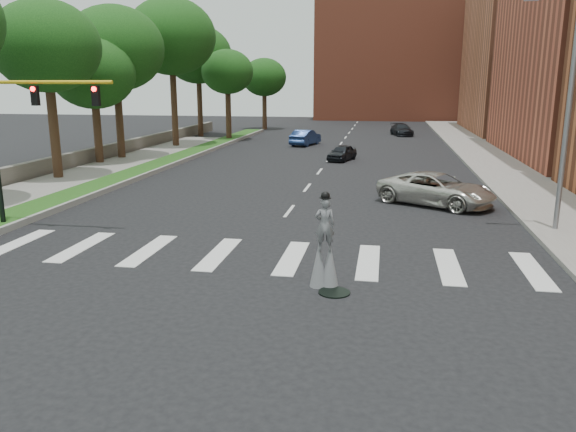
{
  "coord_description": "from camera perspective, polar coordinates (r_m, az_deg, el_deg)",
  "views": [
    {
      "loc": [
        4.25,
        -16.9,
        5.79
      ],
      "look_at": [
        1.32,
        0.0,
        1.7
      ],
      "focal_mm": 35.0,
      "sensor_mm": 36.0,
      "label": 1
    }
  ],
  "objects": [
    {
      "name": "tree_6",
      "position": [
        58.16,
        -6.18,
        14.31
      ],
      "size": [
        5.18,
        5.18,
        9.03
      ],
      "color": "#372316",
      "rests_on": "ground"
    },
    {
      "name": "ground_plane",
      "position": [
        18.37,
        -4.09,
        -5.0
      ],
      "size": [
        160.0,
        160.0,
        0.0
      ],
      "primitive_type": "plane",
      "color": "black",
      "rests_on": "ground"
    },
    {
      "name": "tree_5",
      "position": [
        63.12,
        -9.13,
        15.85
      ],
      "size": [
        7.2,
        7.2,
        11.74
      ],
      "color": "#372316",
      "rests_on": "ground"
    },
    {
      "name": "car_mid",
      "position": [
        53.4,
        1.79,
        7.98
      ],
      "size": [
        2.56,
        4.68,
        1.46
      ],
      "primitive_type": "imported",
      "rotation": [
        0.0,
        0.0,
        2.9
      ],
      "color": "navy",
      "rests_on": "ground"
    },
    {
      "name": "sidewalk_left",
      "position": [
        33.29,
        -24.68,
        2.32
      ],
      "size": [
        4.0,
        60.0,
        0.18
      ],
      "primitive_type": "cube",
      "color": "gray",
      "rests_on": "ground"
    },
    {
      "name": "streetlight",
      "position": [
        23.86,
        26.42,
        9.9
      ],
      "size": [
        2.05,
        0.2,
        9.0
      ],
      "color": "slate",
      "rests_on": "ground"
    },
    {
      "name": "tree_2",
      "position": [
        36.63,
        -23.37,
        15.5
      ],
      "size": [
        6.22,
        6.22,
        10.48
      ],
      "color": "#372316",
      "rests_on": "ground"
    },
    {
      "name": "tree_3",
      "position": [
        42.68,
        -19.2,
        13.55
      ],
      "size": [
        5.91,
        5.91,
        8.97
      ],
      "color": "#372316",
      "rests_on": "ground"
    },
    {
      "name": "median_curb",
      "position": [
        40.12,
        -11.82,
        5.04
      ],
      "size": [
        0.2,
        60.0,
        0.28
      ],
      "primitive_type": "cube",
      "color": "gray",
      "rests_on": "ground"
    },
    {
      "name": "grass_median",
      "position": [
        40.52,
        -13.21,
        5.03
      ],
      "size": [
        2.0,
        60.0,
        0.25
      ],
      "primitive_type": "cube",
      "color": "#1C4814",
      "rests_on": "ground"
    },
    {
      "name": "building_backdrop",
      "position": [
        94.97,
        11.27,
        15.11
      ],
      "size": [
        26.0,
        14.0,
        18.0
      ],
      "primitive_type": "cube",
      "color": "#AE4F36",
      "rests_on": "ground"
    },
    {
      "name": "tree_7",
      "position": [
        71.67,
        -2.43,
        13.87
      ],
      "size": [
        5.48,
        5.48,
        8.74
      ],
      "color": "#372316",
      "rests_on": "ground"
    },
    {
      "name": "tree_4",
      "position": [
        52.56,
        -11.8,
        17.39
      ],
      "size": [
        7.83,
        7.83,
        13.03
      ],
      "color": "#372316",
      "rests_on": "ground"
    },
    {
      "name": "manhole",
      "position": [
        16.03,
        4.73,
        -7.74
      ],
      "size": [
        0.9,
        0.9,
        0.04
      ],
      "primitive_type": "cylinder",
      "color": "black",
      "rests_on": "ground"
    },
    {
      "name": "car_far",
      "position": [
        64.64,
        11.48,
        8.59
      ],
      "size": [
        2.8,
        4.73,
        1.29
      ],
      "primitive_type": "imported",
      "rotation": [
        0.0,
        0.0,
        0.24
      ],
      "color": "black",
      "rests_on": "ground"
    },
    {
      "name": "suv_crossing",
      "position": [
        28.0,
        14.85,
        2.66
      ],
      "size": [
        6.13,
        5.08,
        1.56
      ],
      "primitive_type": "imported",
      "rotation": [
        0.0,
        0.0,
        1.03
      ],
      "color": "beige",
      "rests_on": "ground"
    },
    {
      "name": "building_far",
      "position": [
        73.21,
        24.8,
        15.54
      ],
      "size": [
        16.0,
        22.0,
        20.0
      ],
      "primitive_type": "cube",
      "color": "#AF6040",
      "rests_on": "ground"
    },
    {
      "name": "traffic_signal",
      "position": [
        24.41,
        -25.59,
        8.27
      ],
      "size": [
        5.3,
        0.23,
        6.2
      ],
      "color": "black",
      "rests_on": "ground"
    },
    {
      "name": "tree_8",
      "position": [
        45.09,
        -17.21,
        15.91
      ],
      "size": [
        7.32,
        7.32,
        11.35
      ],
      "color": "#372316",
      "rests_on": "ground"
    },
    {
      "name": "car_near",
      "position": [
        43.0,
        5.51,
        6.41
      ],
      "size": [
        2.33,
        3.71,
        1.18
      ],
      "primitive_type": "imported",
      "rotation": [
        0.0,
        0.0,
        -0.29
      ],
      "color": "black",
      "rests_on": "ground"
    },
    {
      "name": "stone_wall",
      "position": [
        44.64,
        -18.79,
        5.97
      ],
      "size": [
        0.5,
        56.0,
        1.1
      ],
      "primitive_type": "cube",
      "color": "#5E5950",
      "rests_on": "ground"
    },
    {
      "name": "sidewalk_right",
      "position": [
        43.08,
        20.85,
        4.94
      ],
      "size": [
        5.0,
        90.0,
        0.18
      ],
      "primitive_type": "cube",
      "color": "gray",
      "rests_on": "ground"
    },
    {
      "name": "stilt_performer",
      "position": [
        16.19,
        3.72,
        -3.59
      ],
      "size": [
        0.84,
        0.56,
        2.82
      ],
      "rotation": [
        0.0,
        0.0,
        3.25
      ],
      "color": "#372316",
      "rests_on": "ground"
    }
  ]
}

